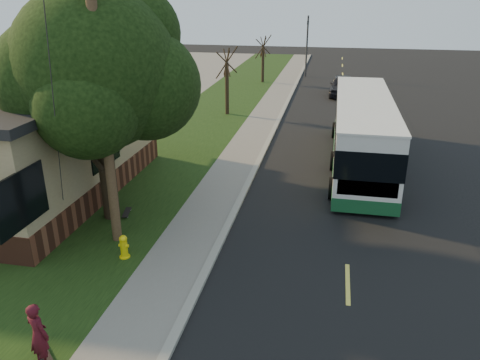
% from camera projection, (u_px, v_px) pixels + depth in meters
% --- Properties ---
extents(ground, '(120.00, 120.00, 0.00)m').
position_uv_depth(ground, '(208.00, 268.00, 13.68)').
color(ground, black).
rests_on(ground, ground).
extents(road, '(8.00, 80.00, 0.01)m').
position_uv_depth(road, '(345.00, 163.00, 22.04)').
color(road, black).
rests_on(road, ground).
extents(curb, '(0.25, 80.00, 0.12)m').
position_uv_depth(curb, '(261.00, 157.00, 22.75)').
color(curb, gray).
rests_on(curb, ground).
extents(sidewalk, '(2.00, 80.00, 0.08)m').
position_uv_depth(sidewalk, '(241.00, 156.00, 22.94)').
color(sidewalk, slate).
rests_on(sidewalk, ground).
extents(grass_verge, '(5.00, 80.00, 0.07)m').
position_uv_depth(grass_verge, '(173.00, 151.00, 23.58)').
color(grass_verge, black).
rests_on(grass_verge, ground).
extents(fire_hydrant, '(0.32, 0.32, 0.74)m').
position_uv_depth(fire_hydrant, '(124.00, 247.00, 13.99)').
color(fire_hydrant, yellow).
rests_on(fire_hydrant, grass_verge).
extents(utility_pole, '(2.86, 3.21, 9.07)m').
position_uv_depth(utility_pole, '(102.00, 100.00, 13.45)').
color(utility_pole, '#473321').
rests_on(utility_pole, ground).
extents(leafy_tree, '(6.30, 6.00, 7.80)m').
position_uv_depth(leafy_tree, '(99.00, 71.00, 14.91)').
color(leafy_tree, black).
rests_on(leafy_tree, grass_verge).
extents(bare_tree_near, '(1.38, 1.21, 4.31)m').
position_uv_depth(bare_tree_near, '(227.00, 82.00, 29.88)').
color(bare_tree_near, black).
rests_on(bare_tree_near, grass_verge).
extents(bare_tree_far, '(1.38, 1.21, 4.03)m').
position_uv_depth(bare_tree_far, '(263.00, 60.00, 40.75)').
color(bare_tree_far, black).
rests_on(bare_tree_far, grass_verge).
extents(traffic_signal, '(0.18, 0.22, 5.50)m').
position_uv_depth(traffic_signal, '(307.00, 42.00, 43.32)').
color(traffic_signal, '#2D2D30').
rests_on(traffic_signal, ground).
extents(transit_bus, '(2.64, 11.45, 3.10)m').
position_uv_depth(transit_bus, '(362.00, 131.00, 21.25)').
color(transit_bus, silver).
rests_on(transit_bus, ground).
extents(skateboarder, '(0.64, 0.53, 1.52)m').
position_uv_depth(skateboarder, '(38.00, 334.00, 9.83)').
color(skateboarder, '#440D18').
rests_on(skateboarder, grass_verge).
extents(skateboard_main, '(0.39, 0.86, 0.08)m').
position_uv_depth(skateboard_main, '(127.00, 212.00, 16.84)').
color(skateboard_main, black).
rests_on(skateboard_main, grass_verge).
extents(skateboard_spare, '(0.83, 0.77, 0.09)m').
position_uv_depth(skateboard_spare, '(45.00, 356.00, 10.21)').
color(skateboard_spare, black).
rests_on(skateboard_spare, grass_verge).
extents(dumpster, '(1.46, 1.19, 1.22)m').
position_uv_depth(dumpster, '(59.00, 171.00, 19.22)').
color(dumpster, black).
rests_on(dumpster, building_lot).
extents(distant_car, '(2.00, 4.55, 1.52)m').
position_uv_depth(distant_car, '(342.00, 85.00, 36.19)').
color(distant_car, black).
rests_on(distant_car, ground).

